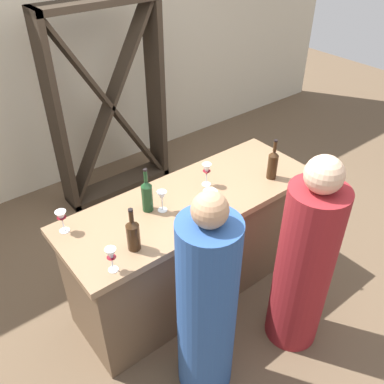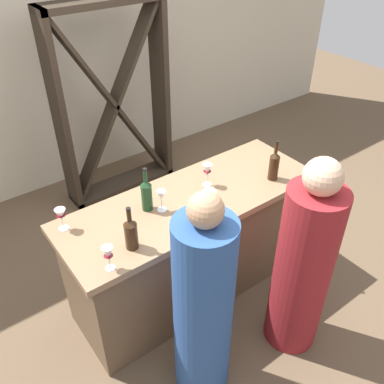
{
  "view_description": "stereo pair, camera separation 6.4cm",
  "coord_description": "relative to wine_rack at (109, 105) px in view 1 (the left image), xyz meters",
  "views": [
    {
      "loc": [
        -1.46,
        -1.85,
        2.68
      ],
      "look_at": [
        0.0,
        0.0,
        0.97
      ],
      "focal_mm": 39.01,
      "sensor_mm": 36.0,
      "label": 1
    },
    {
      "loc": [
        -1.41,
        -1.89,
        2.68
      ],
      "look_at": [
        0.0,
        0.0,
        0.97
      ],
      "focal_mm": 39.01,
      "sensor_mm": 36.0,
      "label": 2
    }
  ],
  "objects": [
    {
      "name": "person_center_guest",
      "position": [
        -0.68,
        -2.32,
        -0.27
      ],
      "size": [
        0.42,
        0.42,
        1.53
      ],
      "rotation": [
        0.0,
        0.0,
        1.37
      ],
      "color": "#284C8C",
      "rests_on": "ground"
    },
    {
      "name": "wine_bottle_leftmost_amber_brown",
      "position": [
        -0.85,
        -1.83,
        0.06
      ],
      "size": [
        0.08,
        0.08,
        0.3
      ],
      "color": "#331E0F",
      "rests_on": "bar_counter"
    },
    {
      "name": "ground_plane",
      "position": [
        -0.26,
        -1.65,
        -0.97
      ],
      "size": [
        12.0,
        12.0,
        0.0
      ],
      "primitive_type": "plane",
      "color": "brown"
    },
    {
      "name": "wine_bottle_center_amber_brown",
      "position": [
        0.37,
        -1.82,
        0.07
      ],
      "size": [
        0.07,
        0.07,
        0.32
      ],
      "color": "#331E0F",
      "rests_on": "bar_counter"
    },
    {
      "name": "wine_glass_near_center",
      "position": [
        -0.51,
        -1.64,
        0.07
      ],
      "size": [
        0.07,
        0.07,
        0.16
      ],
      "color": "white",
      "rests_on": "bar_counter"
    },
    {
      "name": "wine_glass_far_left",
      "position": [
        -1.12,
        -1.42,
        0.06
      ],
      "size": [
        0.07,
        0.07,
        0.16
      ],
      "color": "white",
      "rests_on": "bar_counter"
    },
    {
      "name": "wine_bottle_second_left_olive_green",
      "position": [
        -0.58,
        -1.57,
        0.07
      ],
      "size": [
        0.08,
        0.08,
        0.33
      ],
      "color": "#193D1E",
      "rests_on": "bar_counter"
    },
    {
      "name": "bar_counter",
      "position": [
        -0.26,
        -1.65,
        -0.51
      ],
      "size": [
        1.94,
        0.7,
        0.92
      ],
      "color": "brown",
      "rests_on": "ground"
    },
    {
      "name": "wine_glass_near_left",
      "position": [
        -1.05,
        -1.91,
        0.06
      ],
      "size": [
        0.06,
        0.06,
        0.16
      ],
      "color": "white",
      "rests_on": "bar_counter"
    },
    {
      "name": "water_pitcher",
      "position": [
        -0.31,
        -1.9,
        0.06
      ],
      "size": [
        0.09,
        0.09,
        0.22
      ],
      "color": "silver",
      "rests_on": "bar_counter"
    },
    {
      "name": "back_wall",
      "position": [
        -0.26,
        0.55,
        0.43
      ],
      "size": [
        8.0,
        0.1,
        2.8
      ],
      "primitive_type": "cube",
      "color": "beige",
      "rests_on": "ground"
    },
    {
      "name": "wine_rack",
      "position": [
        0.0,
        0.0,
        0.0
      ],
      "size": [
        1.17,
        0.28,
        1.95
      ],
      "color": "#33281E",
      "rests_on": "ground"
    },
    {
      "name": "wine_glass_near_right",
      "position": [
        -0.08,
        -1.59,
        0.07
      ],
      "size": [
        0.07,
        0.07,
        0.18
      ],
      "color": "white",
      "rests_on": "bar_counter"
    },
    {
      "name": "person_left_guest",
      "position": [
        0.05,
        -2.44,
        -0.28
      ],
      "size": [
        0.41,
        0.41,
        1.52
      ],
      "rotation": [
        0.0,
        0.0,
        1.45
      ],
      "color": "maroon",
      "rests_on": "ground"
    }
  ]
}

